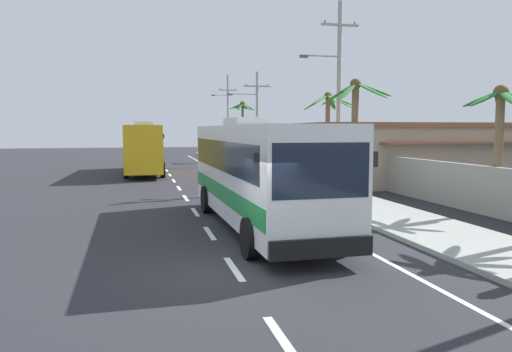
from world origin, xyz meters
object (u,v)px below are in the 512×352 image
(coach_bus_foreground, at_px, (258,170))
(motorcycle_beside_bus, at_px, (274,181))
(utility_pole_distant, at_px, (227,113))
(palm_farthest, at_px, (243,116))
(coach_bus_far_lane, at_px, (145,147))
(utility_pole_mid, at_px, (338,90))
(roadside_building, at_px, (430,152))
(palm_nearest, at_px, (328,116))
(pedestrian_near_kerb, at_px, (306,174))
(palm_second, at_px, (500,123))
(utility_pole_far, at_px, (256,115))
(palm_third, at_px, (356,115))

(coach_bus_foreground, relative_size, motorcycle_beside_bus, 5.60)
(utility_pole_distant, distance_m, palm_farthest, 12.21)
(utility_pole_distant, bearing_deg, coach_bus_far_lane, -113.44)
(coach_bus_far_lane, relative_size, utility_pole_distant, 1.19)
(utility_pole_distant, height_order, palm_farthest, utility_pole_distant)
(utility_pole_mid, bearing_deg, coach_bus_foreground, -124.57)
(coach_bus_foreground, xyz_separation_m, roadside_building, (13.87, 11.62, -0.07))
(coach_bus_foreground, xyz_separation_m, palm_nearest, (9.17, 16.96, 2.30))
(pedestrian_near_kerb, xyz_separation_m, palm_second, (4.69, -8.15, 2.49))
(coach_bus_foreground, relative_size, coach_bus_far_lane, 0.93)
(coach_bus_far_lane, distance_m, palm_second, 24.64)
(utility_pole_mid, bearing_deg, coach_bus_far_lane, 133.05)
(pedestrian_near_kerb, relative_size, utility_pole_far, 0.19)
(pedestrian_near_kerb, bearing_deg, utility_pole_distant, 173.91)
(utility_pole_mid, distance_m, roadside_building, 7.88)
(palm_nearest, height_order, palm_third, palm_nearest)
(pedestrian_near_kerb, bearing_deg, coach_bus_far_lane, -151.16)
(coach_bus_foreground, relative_size, utility_pole_distant, 1.11)
(palm_farthest, bearing_deg, coach_bus_foreground, -100.97)
(palm_nearest, distance_m, palm_second, 16.91)
(utility_pole_distant, distance_m, palm_third, 37.47)
(coach_bus_far_lane, relative_size, utility_pole_far, 1.41)
(pedestrian_near_kerb, relative_size, roadside_building, 0.09)
(motorcycle_beside_bus, height_order, pedestrian_near_kerb, pedestrian_near_kerb)
(palm_farthest, height_order, roadside_building, palm_farthest)
(coach_bus_foreground, height_order, utility_pole_distant, utility_pole_distant)
(utility_pole_distant, height_order, palm_third, utility_pole_distant)
(motorcycle_beside_bus, bearing_deg, utility_pole_mid, 29.36)
(motorcycle_beside_bus, relative_size, utility_pole_mid, 0.19)
(utility_pole_far, height_order, palm_second, utility_pole_far)
(motorcycle_beside_bus, relative_size, utility_pole_far, 0.24)
(motorcycle_beside_bus, relative_size, utility_pole_distant, 0.20)
(palm_farthest, distance_m, roadside_building, 22.74)
(motorcycle_beside_bus, bearing_deg, coach_bus_foreground, -109.27)
(coach_bus_foreground, height_order, roadside_building, coach_bus_foreground)
(pedestrian_near_kerb, xyz_separation_m, roadside_building, (9.37, 3.41, 0.85))
(utility_pole_distant, bearing_deg, utility_pole_far, -91.68)
(utility_pole_mid, height_order, utility_pole_far, utility_pole_mid)
(pedestrian_near_kerb, distance_m, palm_second, 9.73)
(coach_bus_foreground, distance_m, palm_second, 9.33)
(coach_bus_foreground, bearing_deg, utility_pole_distant, 81.15)
(coach_bus_foreground, relative_size, palm_third, 1.90)
(utility_pole_mid, distance_m, utility_pole_distant, 34.93)
(motorcycle_beside_bus, height_order, utility_pole_far, utility_pole_far)
(pedestrian_near_kerb, xyz_separation_m, palm_third, (2.45, -0.57, 2.99))
(utility_pole_far, bearing_deg, utility_pole_mid, -88.37)
(coach_bus_far_lane, xyz_separation_m, palm_nearest, (12.50, -4.27, 2.22))
(motorcycle_beside_bus, bearing_deg, palm_nearest, 54.94)
(utility_pole_mid, distance_m, palm_farthest, 22.78)
(utility_pole_mid, height_order, palm_third, utility_pole_mid)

